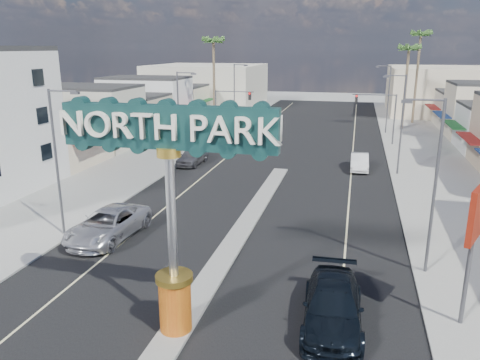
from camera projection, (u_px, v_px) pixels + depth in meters
The scene contains 25 objects.
ground at pixel (283, 168), 45.38m from camera, with size 160.00×160.00×0.00m, color gray.
road at pixel (283, 168), 45.38m from camera, with size 20.00×120.00×0.01m, color black.
median_island at pixel (244, 226), 30.42m from camera, with size 1.30×30.00×0.16m, color gray.
sidewalk_left at pixel (149, 159), 48.62m from camera, with size 8.00×120.00×0.12m, color gray.
sidewalk_right at pixel (437, 177), 42.11m from camera, with size 8.00×120.00×0.12m, color gray.
storefront_row_left at pixel (120, 112), 62.27m from camera, with size 12.00×42.00×6.00m, color beige.
backdrop_far_left at pixel (208, 86), 91.39m from camera, with size 20.00×20.00×8.00m, color #B7B29E.
backdrop_far_right at pixel (449, 91), 81.16m from camera, with size 20.00×20.00×8.00m, color beige.
gateway_sign at pixel (170, 195), 17.60m from camera, with size 8.20×1.50×9.15m.
traffic_signal_left at pixel (229, 104), 59.40m from camera, with size 5.09×0.45×6.00m.
traffic_signal_right at pixel (379, 109), 55.13m from camera, with size 5.09×0.45×6.00m.
streetlight_l_near at pixel (58, 156), 27.75m from camera, with size 2.03×0.22×9.00m.
streetlight_l_mid at pixel (180, 112), 46.41m from camera, with size 2.03×0.22×9.00m.
streetlight_l_far at pixel (235, 92), 66.94m from camera, with size 2.03×0.22×9.00m.
streetlight_r_near at pixel (432, 179), 22.90m from camera, with size 2.03×0.22×9.00m.
streetlight_r_mid at pixel (400, 120), 41.56m from camera, with size 2.03×0.22×9.00m.
streetlight_r_far at pixel (387, 96), 62.09m from camera, with size 2.03×0.22×9.00m.
palm_left_far at pixel (213, 46), 63.91m from camera, with size 2.60×2.60×13.10m.
palm_right_mid at pixel (409, 52), 63.71m from camera, with size 2.60×2.60×12.10m.
palm_right_far at pixel (420, 39), 68.36m from camera, with size 2.60×2.60×14.10m.
suv_left at pixel (108, 224), 28.47m from camera, with size 2.98×6.45×1.79m, color silver.
suv_right at pixel (333, 306), 19.54m from camera, with size 2.45×6.03×1.75m, color black.
car_parked_left at pixel (192, 156), 46.56m from camera, with size 1.96×4.87×1.66m, color #5C5B5F.
car_parked_right at pixel (359, 162), 44.51m from camera, with size 1.63×4.66×1.54m, color silver.
bank_pylon_sign at pixel (475, 222), 18.46m from camera, with size 0.95×1.80×5.95m.
Camera 1 is at (6.60, -13.66, 11.30)m, focal length 35.00 mm.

